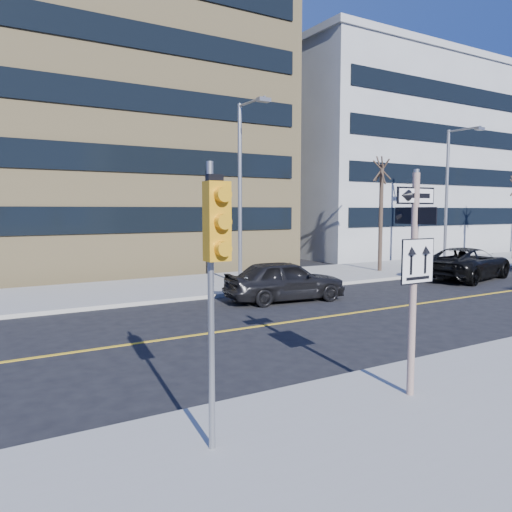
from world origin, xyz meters
TOP-DOWN VIEW (x-y plane):
  - ground at (0.00, 0.00)m, footprint 120.00×120.00m
  - far_sidewalk at (18.00, 12.00)m, footprint 66.00×6.00m
  - road_centerline at (12.00, 4.00)m, footprint 40.00×0.14m
  - sign_pole at (0.00, -2.51)m, footprint 0.92×0.92m
  - traffic_signal at (-4.00, -2.66)m, footprint 0.32×0.45m
  - parked_car_a at (3.79, 7.08)m, footprint 2.47×4.89m
  - parked_car_c at (15.03, 7.32)m, footprint 3.92×6.27m
  - streetlight_a at (4.00, 10.76)m, footprint 0.55×2.25m
  - streetlight_b at (18.00, 10.76)m, footprint 0.55×2.25m
  - street_tree_west at (13.00, 11.30)m, footprint 1.80×1.80m
  - building_brick at (2.00, 25.00)m, footprint 18.00×18.00m
  - building_grey_mid at (24.00, 24.00)m, footprint 20.00×16.00m
  - building_grey_far at (45.00, 27.00)m, footprint 18.00×18.00m

SIDE VIEW (x-z plane):
  - ground at x=0.00m, z-range 0.00..0.00m
  - road_centerline at x=12.00m, z-range 0.00..0.01m
  - far_sidewalk at x=18.00m, z-range 0.00..0.15m
  - parked_car_a at x=3.79m, z-range 0.00..1.60m
  - parked_car_c at x=15.03m, z-range 0.00..1.62m
  - sign_pole at x=0.00m, z-range 0.41..4.47m
  - traffic_signal at x=-4.00m, z-range 1.03..5.03m
  - streetlight_a at x=4.00m, z-range 0.76..8.76m
  - streetlight_b at x=18.00m, z-range 0.76..8.76m
  - street_tree_west at x=13.00m, z-range 2.35..8.70m
  - building_grey_mid at x=24.00m, z-range 0.00..15.00m
  - building_grey_far at x=45.00m, z-range 0.00..16.00m
  - building_brick at x=2.00m, z-range 0.00..18.00m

